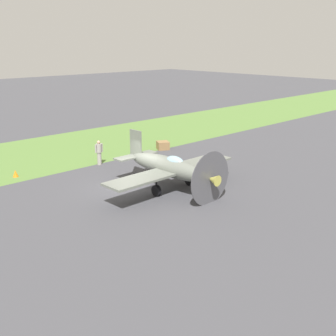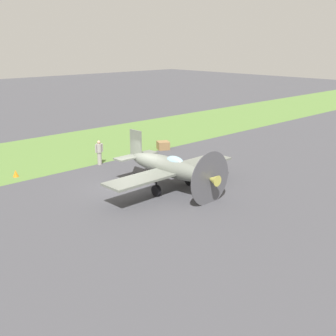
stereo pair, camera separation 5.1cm
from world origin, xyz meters
name	(u,v)px [view 1 (the left image)]	position (x,y,z in m)	size (l,w,h in m)	color
ground_plane	(129,187)	(0.00, 0.00, 0.00)	(160.00, 160.00, 0.00)	#424247
grass_verge	(42,153)	(0.00, -10.79, 0.00)	(120.00, 11.00, 0.01)	#567A38
airplane_lead	(170,167)	(-1.47, 1.97, 1.34)	(8.94, 7.11, 3.21)	slate
ground_crew_chief	(99,152)	(-1.43, -5.13, 0.91)	(0.63, 0.38, 1.73)	#9E998E
supply_crate	(163,145)	(-7.64, -5.31, 0.32)	(0.90, 0.90, 0.64)	olive
runway_marker_cone	(15,174)	(4.08, -6.47, 0.22)	(0.36, 0.36, 0.44)	orange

